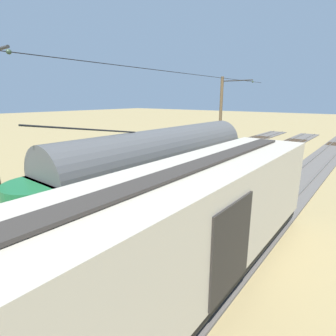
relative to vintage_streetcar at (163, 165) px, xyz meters
The scene contains 8 objects.
ground_plane 2.59m from the vintage_streetcar, 90.00° to the left, with size 220.00×220.00×0.00m, color #937F51.
track_streetcar_siding 5.69m from the vintage_streetcar, 169.54° to the left, with size 2.80×80.00×0.18m.
track_adjacent_siding 2.40m from the vintage_streetcar, 90.00° to the left, with size 2.80×80.00×0.18m.
track_third_siding 5.69m from the vintage_streetcar, 10.46° to the left, with size 2.80×80.00×0.18m.
vintage_streetcar is the anchor object (origin of this frame).
boxcar_adjacent 7.31m from the vintage_streetcar, 134.90° to the left, with size 2.96×14.71×3.85m.
catenary_pole_foreground 12.49m from the vintage_streetcar, 76.95° to the right, with size 3.09×0.28×7.80m.
overhead_wire_run 5.88m from the vintage_streetcar, 88.04° to the right, with size 2.89×23.35×0.18m.
Camera 1 is at (-9.22, 9.85, 5.89)m, focal length 28.55 mm.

